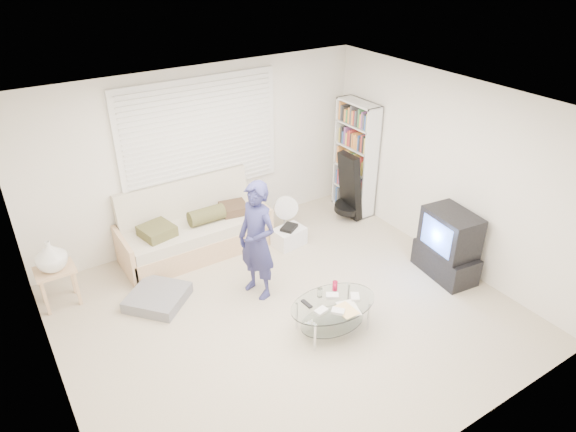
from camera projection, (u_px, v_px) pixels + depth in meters
ground at (288, 313)px, 6.15m from camera, size 5.00×5.00×0.00m
room_shell at (264, 176)px, 5.70m from camera, size 5.02×4.52×2.51m
window_blinds at (201, 137)px, 7.01m from camera, size 2.32×0.08×1.62m
futon_sofa at (194, 231)px, 7.19m from camera, size 2.07×0.83×1.01m
grey_floor_pillow at (158, 297)px, 6.30m from camera, size 0.91×0.91×0.15m
side_table at (51, 258)px, 5.99m from camera, size 0.45×0.36×0.89m
bookshelf at (355, 158)px, 8.02m from camera, size 0.28×0.76×1.80m
guitar_case at (349, 191)px, 7.94m from camera, size 0.39×0.40×1.08m
floor_fan at (284, 211)px, 7.64m from camera, size 0.37×0.24×0.60m
storage_bin at (289, 236)px, 7.42m from camera, size 0.48×0.36×0.31m
tv_unit at (448, 245)px, 6.65m from camera, size 0.55×0.89×0.92m
coffee_table at (333, 308)px, 5.76m from camera, size 1.07×0.73×0.50m
standing_person at (257, 241)px, 6.14m from camera, size 0.50×0.63×1.53m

